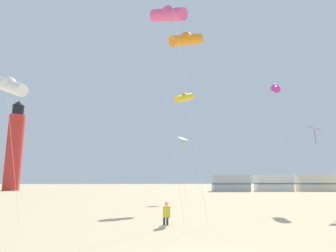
{
  "coord_description": "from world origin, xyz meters",
  "views": [
    {
      "loc": [
        -1.25,
        -6.64,
        2.33
      ],
      "look_at": [
        -0.31,
        13.35,
        5.97
      ],
      "focal_mm": 30.31,
      "sensor_mm": 36.0,
      "label": 1
    }
  ],
  "objects_px": {
    "kite_tube_gold": "(184,97)",
    "rv_van_silver": "(231,183)",
    "kite_diamond_violet": "(315,131)",
    "rv_van_white": "(273,183)",
    "lighthouse_distant": "(15,147)",
    "kite_tube_white": "(9,85)",
    "kite_diamond_lime": "(183,141)",
    "kite_tube_magenta": "(275,89)",
    "kite_flyer_standing": "(166,213)",
    "kite_tube_orange": "(186,39)",
    "kite_tube_rainbow": "(168,14)",
    "rv_van_cream": "(316,183)"
  },
  "relations": [
    {
      "from": "rv_van_silver",
      "to": "kite_diamond_violet",
      "type": "bearing_deg",
      "value": -90.21
    },
    {
      "from": "rv_van_white",
      "to": "lighthouse_distant",
      "type": "bearing_deg",
      "value": 176.55
    },
    {
      "from": "kite_tube_white",
      "to": "kite_diamond_lime",
      "type": "bearing_deg",
      "value": 53.39
    },
    {
      "from": "kite_tube_white",
      "to": "rv_van_white",
      "type": "bearing_deg",
      "value": 50.09
    },
    {
      "from": "kite_tube_orange",
      "to": "rv_van_silver",
      "type": "relative_size",
      "value": 1.82
    },
    {
      "from": "kite_tube_white",
      "to": "kite_diamond_violet",
      "type": "xyz_separation_m",
      "value": [
        20.39,
        5.27,
        -1.55
      ]
    },
    {
      "from": "kite_diamond_lime",
      "to": "kite_tube_magenta",
      "type": "relative_size",
      "value": 0.54
    },
    {
      "from": "kite_flyer_standing",
      "to": "kite_tube_rainbow",
      "type": "bearing_deg",
      "value": -111.71
    },
    {
      "from": "kite_tube_magenta",
      "to": "kite_tube_white",
      "type": "bearing_deg",
      "value": -148.31
    },
    {
      "from": "kite_tube_white",
      "to": "kite_tube_gold",
      "type": "height_order",
      "value": "kite_tube_gold"
    },
    {
      "from": "kite_diamond_violet",
      "to": "kite_tube_magenta",
      "type": "height_order",
      "value": "kite_tube_magenta"
    },
    {
      "from": "kite_tube_gold",
      "to": "rv_van_silver",
      "type": "height_order",
      "value": "kite_tube_gold"
    },
    {
      "from": "rv_van_silver",
      "to": "lighthouse_distant",
      "type": "bearing_deg",
      "value": 176.47
    },
    {
      "from": "kite_diamond_violet",
      "to": "rv_van_white",
      "type": "xyz_separation_m",
      "value": [
        9.06,
        29.95,
        -4.44
      ]
    },
    {
      "from": "kite_flyer_standing",
      "to": "kite_diamond_lime",
      "type": "height_order",
      "value": "kite_diamond_lime"
    },
    {
      "from": "kite_tube_white",
      "to": "kite_diamond_violet",
      "type": "relative_size",
      "value": 1.29
    },
    {
      "from": "rv_van_cream",
      "to": "kite_tube_magenta",
      "type": "bearing_deg",
      "value": -122.57
    },
    {
      "from": "lighthouse_distant",
      "to": "kite_tube_gold",
      "type": "bearing_deg",
      "value": -41.95
    },
    {
      "from": "lighthouse_distant",
      "to": "rv_van_silver",
      "type": "bearing_deg",
      "value": -5.56
    },
    {
      "from": "lighthouse_distant",
      "to": "rv_van_cream",
      "type": "distance_m",
      "value": 55.2
    },
    {
      "from": "kite_tube_magenta",
      "to": "lighthouse_distant",
      "type": "xyz_separation_m",
      "value": [
        -38.89,
        25.41,
        -3.84
      ]
    },
    {
      "from": "kite_diamond_lime",
      "to": "kite_tube_gold",
      "type": "distance_m",
      "value": 4.99
    },
    {
      "from": "kite_flyer_standing",
      "to": "rv_van_silver",
      "type": "relative_size",
      "value": 0.18
    },
    {
      "from": "kite_tube_gold",
      "to": "rv_van_silver",
      "type": "relative_size",
      "value": 1.7
    },
    {
      "from": "kite_diamond_lime",
      "to": "rv_van_silver",
      "type": "xyz_separation_m",
      "value": [
        10.29,
        19.36,
        -4.91
      ]
    },
    {
      "from": "kite_diamond_violet",
      "to": "kite_diamond_lime",
      "type": "xyz_separation_m",
      "value": [
        -9.14,
        9.88,
        0.47
      ]
    },
    {
      "from": "kite_flyer_standing",
      "to": "rv_van_white",
      "type": "xyz_separation_m",
      "value": [
        20.7,
        36.28,
        0.78
      ]
    },
    {
      "from": "kite_flyer_standing",
      "to": "kite_diamond_lime",
      "type": "bearing_deg",
      "value": -103.15
    },
    {
      "from": "kite_tube_rainbow",
      "to": "kite_tube_magenta",
      "type": "xyz_separation_m",
      "value": [
        12.11,
        13.67,
        0.16
      ]
    },
    {
      "from": "kite_tube_white",
      "to": "kite_tube_magenta",
      "type": "xyz_separation_m",
      "value": [
        20.96,
        12.94,
        4.3
      ]
    },
    {
      "from": "kite_tube_white",
      "to": "kite_tube_magenta",
      "type": "height_order",
      "value": "kite_tube_magenta"
    },
    {
      "from": "kite_tube_orange",
      "to": "rv_van_silver",
      "type": "distance_m",
      "value": 36.22
    },
    {
      "from": "kite_tube_magenta",
      "to": "lighthouse_distant",
      "type": "bearing_deg",
      "value": 146.84
    },
    {
      "from": "rv_van_white",
      "to": "kite_tube_gold",
      "type": "bearing_deg",
      "value": -128.25
    },
    {
      "from": "kite_tube_magenta",
      "to": "kite_flyer_standing",
      "type": "bearing_deg",
      "value": -131.09
    },
    {
      "from": "kite_tube_orange",
      "to": "rv_van_white",
      "type": "bearing_deg",
      "value": 60.15
    },
    {
      "from": "kite_tube_magenta",
      "to": "rv_van_silver",
      "type": "height_order",
      "value": "kite_tube_magenta"
    },
    {
      "from": "rv_van_white",
      "to": "rv_van_cream",
      "type": "height_order",
      "value": "same"
    },
    {
      "from": "kite_tube_rainbow",
      "to": "lighthouse_distant",
      "type": "bearing_deg",
      "value": 124.42
    },
    {
      "from": "kite_diamond_lime",
      "to": "kite_flyer_standing",
      "type": "bearing_deg",
      "value": -98.78
    },
    {
      "from": "kite_flyer_standing",
      "to": "lighthouse_distant",
      "type": "xyz_separation_m",
      "value": [
        -26.68,
        39.41,
        7.22
      ]
    },
    {
      "from": "kite_diamond_violet",
      "to": "rv_van_cream",
      "type": "distance_m",
      "value": 33.73
    },
    {
      "from": "kite_tube_orange",
      "to": "rv_van_cream",
      "type": "relative_size",
      "value": 1.81
    },
    {
      "from": "kite_flyer_standing",
      "to": "rv_van_cream",
      "type": "relative_size",
      "value": 0.18
    },
    {
      "from": "kite_tube_orange",
      "to": "rv_van_white",
      "type": "xyz_separation_m",
      "value": [
        19.31,
        33.66,
        -9.79
      ]
    },
    {
      "from": "lighthouse_distant",
      "to": "rv_van_silver",
      "type": "height_order",
      "value": "lighthouse_distant"
    },
    {
      "from": "rv_van_silver",
      "to": "rv_van_cream",
      "type": "distance_m",
      "value": 15.22
    },
    {
      "from": "kite_tube_magenta",
      "to": "rv_van_silver",
      "type": "distance_m",
      "value": 23.91
    },
    {
      "from": "kite_diamond_lime",
      "to": "kite_tube_gold",
      "type": "xyz_separation_m",
      "value": [
        -0.13,
        -2.9,
        4.06
      ]
    },
    {
      "from": "kite_tube_orange",
      "to": "kite_flyer_standing",
      "type": "bearing_deg",
      "value": -117.97
    }
  ]
}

